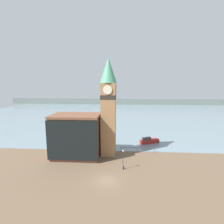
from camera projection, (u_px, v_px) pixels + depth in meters
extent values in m
plane|color=brown|center=(107.00, 180.00, 30.47)|extent=(160.00, 160.00, 0.00)
cube|color=gray|center=(119.00, 112.00, 102.97)|extent=(160.00, 120.00, 0.00)
cube|color=slate|center=(120.00, 101.00, 141.96)|extent=(180.00, 3.00, 5.00)
cube|color=#333338|center=(138.00, 148.00, 43.05)|extent=(8.86, 0.08, 0.08)
cylinder|color=#333338|center=(121.00, 149.00, 43.40)|extent=(0.07, 0.07, 1.05)
cylinder|color=#333338|center=(138.00, 150.00, 43.13)|extent=(0.07, 0.07, 1.05)
cylinder|color=#333338|center=(155.00, 150.00, 42.86)|extent=(0.07, 0.07, 1.05)
cube|color=#9E754C|center=(108.00, 120.00, 40.26)|extent=(3.28, 3.28, 16.87)
cube|color=#2D2823|center=(108.00, 97.00, 39.40)|extent=(3.40, 3.40, 0.90)
cylinder|color=tan|center=(108.00, 90.00, 37.47)|extent=(2.01, 0.12, 2.01)
cylinder|color=silver|center=(108.00, 90.00, 37.39)|extent=(1.83, 0.12, 1.83)
cylinder|color=tan|center=(116.00, 90.00, 39.03)|extent=(0.12, 2.01, 2.01)
cylinder|color=silver|center=(116.00, 90.00, 39.03)|extent=(0.12, 1.83, 1.83)
cone|color=#4C9375|center=(108.00, 70.00, 38.46)|extent=(3.77, 3.77, 5.53)
cube|color=brown|center=(76.00, 137.00, 40.02)|extent=(10.40, 6.76, 9.36)
cube|color=brown|center=(76.00, 116.00, 39.23)|extent=(10.80, 7.16, 0.50)
cube|color=black|center=(72.00, 141.00, 36.51)|extent=(10.90, 0.30, 8.61)
cube|color=maroon|center=(149.00, 141.00, 49.51)|extent=(5.67, 3.49, 1.09)
cube|color=#38383D|center=(146.00, 139.00, 49.05)|extent=(2.64, 1.88, 0.72)
cylinder|color=black|center=(124.00, 168.00, 34.38)|extent=(0.25, 0.25, 0.55)
sphere|color=black|center=(124.00, 167.00, 34.34)|extent=(0.26, 0.26, 0.26)
cylinder|color=#2D2D33|center=(123.00, 160.00, 34.13)|extent=(0.10, 0.10, 3.72)
sphere|color=silver|center=(123.00, 151.00, 33.81)|extent=(0.32, 0.32, 0.32)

